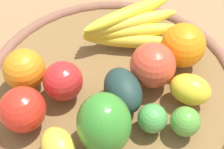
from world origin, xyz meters
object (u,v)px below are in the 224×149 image
lime_1 (152,118)px  avocado (123,90)px  orange_1 (183,45)px  lime_0 (185,121)px  lemon_0 (58,146)px  banana_bunch (131,27)px  apple_0 (23,110)px  bell_pepper (104,124)px  apple_2 (153,65)px  orange_0 (24,70)px  apple_1 (63,81)px  lemon_1 (190,89)px

lime_1 → avocado: bearing=-21.3°
orange_1 → lime_0: (-0.05, 0.14, -0.02)m
lemon_0 → banana_bunch: bearing=-88.4°
apple_0 → bell_pepper: (-0.13, -0.03, 0.01)m
banana_bunch → avocado: size_ratio=2.14×
apple_2 → bell_pepper: bearing=83.0°
orange_0 → bell_pepper: bearing=166.4°
apple_1 → apple_0: bearing=72.6°
apple_0 → apple_1: (-0.02, -0.08, -0.00)m
lemon_0 → orange_1: bearing=-110.7°
orange_1 → apple_1: 0.22m
orange_0 → bell_pepper: 0.18m
lime_1 → bell_pepper: bearing=46.1°
banana_bunch → bell_pepper: 0.23m
orange_1 → lime_0: size_ratio=1.71×
orange_0 → bell_pepper: (-0.17, 0.04, 0.01)m
banana_bunch → bell_pepper: size_ratio=1.86×
apple_2 → apple_0: size_ratio=1.09×
orange_0 → apple_0: same height
orange_1 → bell_pepper: (0.05, 0.21, 0.01)m
orange_1 → lime_0: orange_1 is taller
bell_pepper → orange_1: bearing=131.9°
bell_pepper → lime_1: bell_pepper is taller
lime_0 → lemon_0: (0.15, 0.12, 0.00)m
apple_1 → lemon_0: bearing=117.6°
lime_0 → bell_pepper: size_ratio=0.47×
orange_0 → lime_0: orange_0 is taller
bell_pepper → apple_1: bell_pepper is taller
bell_pepper → lemon_1: 0.16m
orange_1 → lime_1: orange_1 is taller
lime_0 → lemon_0: size_ratio=0.73×
orange_1 → lemon_0: size_ratio=1.24×
apple_2 → apple_0: 0.22m
avocado → lemon_0: bearing=72.0°
orange_1 → lemon_0: orange_1 is taller
apple_1 → lime_1: size_ratio=1.43×
avocado → apple_1: (0.09, 0.03, 0.00)m
banana_bunch → orange_0: bearing=57.2°
orange_1 → apple_2: (0.03, 0.07, -0.00)m
avocado → lemon_0: (0.04, 0.13, -0.01)m
orange_1 → lemon_1: size_ratio=1.16×
avocado → apple_0: 0.16m
orange_0 → lime_0: (-0.27, -0.03, -0.01)m
apple_0 → bell_pepper: 0.13m
orange_1 → banana_bunch: size_ratio=0.43×
banana_bunch → lemon_0: 0.27m
banana_bunch → apple_0: bearing=74.2°
apple_1 → lemon_1: (-0.19, -0.08, -0.01)m
apple_2 → avocado: bearing=68.3°
orange_0 → orange_1: 0.28m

